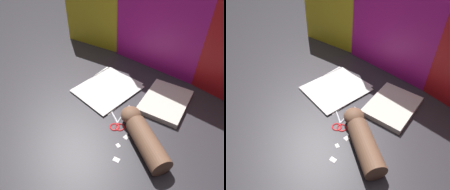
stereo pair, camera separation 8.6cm
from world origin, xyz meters
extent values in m
plane|color=#2D2B30|center=(0.00, 0.00, 0.00)|extent=(6.00, 6.00, 0.00)
cube|color=yellow|center=(-0.27, 0.41, 0.19)|extent=(0.78, 0.18, 0.38)
cube|color=#D81E9E|center=(0.01, 0.41, 0.29)|extent=(0.61, 0.05, 0.58)
cube|color=white|center=(-0.11, 0.10, 0.00)|extent=(0.26, 0.30, 0.00)
cube|color=white|center=(-0.11, 0.09, 0.00)|extent=(0.26, 0.30, 0.00)
cube|color=white|center=(-0.10, 0.09, 0.01)|extent=(0.26, 0.30, 0.00)
cube|color=silver|center=(0.17, 0.20, 0.01)|extent=(0.23, 0.28, 0.03)
sphere|color=silver|center=(0.08, -0.04, 0.00)|extent=(0.01, 0.01, 0.01)
cylinder|color=silver|center=(0.02, -0.02, 0.00)|extent=(0.11, 0.06, 0.01)
torus|color=red|center=(0.10, -0.06, 0.00)|extent=(0.06, 0.06, 0.01)
cylinder|color=silver|center=(0.06, 0.01, 0.00)|extent=(0.03, 0.12, 0.01)
torus|color=red|center=(0.08, -0.07, 0.00)|extent=(0.05, 0.05, 0.01)
cylinder|color=brown|center=(0.25, -0.07, 0.04)|extent=(0.23, 0.18, 0.08)
ellipsoid|color=brown|center=(0.11, 0.00, 0.04)|extent=(0.12, 0.12, 0.06)
cube|color=white|center=(0.15, -0.08, 0.00)|extent=(0.02, 0.02, 0.00)
cube|color=white|center=(0.15, -0.13, 0.00)|extent=(0.02, 0.02, 0.00)
cube|color=white|center=(0.19, -0.18, 0.00)|extent=(0.03, 0.02, 0.00)
camera|label=1|loc=(0.47, -0.52, 0.72)|focal=35.00mm
camera|label=2|loc=(0.53, -0.46, 0.72)|focal=35.00mm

